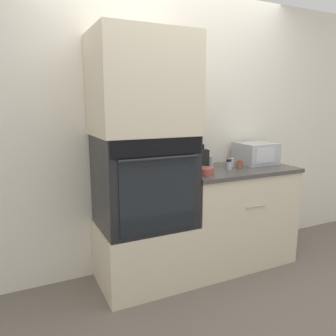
% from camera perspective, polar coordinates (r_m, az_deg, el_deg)
% --- Properties ---
extents(ground_plane, '(12.00, 12.00, 0.00)m').
position_cam_1_polar(ground_plane, '(2.92, 5.79, -20.03)').
color(ground_plane, '#6B6056').
extents(wall_back, '(8.00, 0.05, 2.50)m').
position_cam_1_polar(wall_back, '(3.07, 0.10, 6.28)').
color(wall_back, silver).
rests_on(wall_back, ground_plane).
extents(oven_cabinet_base, '(0.76, 0.60, 0.52)m').
position_cam_1_polar(oven_cabinet_base, '(2.88, -4.04, -14.54)').
color(oven_cabinet_base, beige).
rests_on(oven_cabinet_base, ground_plane).
extents(wall_oven, '(0.74, 0.64, 0.74)m').
position_cam_1_polar(wall_oven, '(2.67, -4.20, -2.20)').
color(wall_oven, black).
rests_on(wall_oven, oven_cabinet_base).
extents(oven_cabinet_upper, '(0.76, 0.60, 0.77)m').
position_cam_1_polar(oven_cabinet_upper, '(2.60, -4.47, 14.23)').
color(oven_cabinet_upper, beige).
rests_on(oven_cabinet_upper, wall_oven).
extents(counter_unit, '(1.09, 0.63, 0.92)m').
position_cam_1_polar(counter_unit, '(3.23, 11.37, -8.01)').
color(counter_unit, beige).
rests_on(counter_unit, ground_plane).
extents(microwave, '(0.35, 0.33, 0.21)m').
position_cam_1_polar(microwave, '(3.36, 15.02, 2.50)').
color(microwave, '#B2B5BA').
rests_on(microwave, counter_unit).
extents(knife_block, '(0.11, 0.13, 0.22)m').
position_cam_1_polar(knife_block, '(3.05, 5.71, 1.68)').
color(knife_block, black).
rests_on(knife_block, counter_unit).
extents(bowl, '(0.16, 0.16, 0.06)m').
position_cam_1_polar(bowl, '(2.78, 6.36, -0.51)').
color(bowl, '#B24C42').
rests_on(bowl, counter_unit).
extents(condiment_jar_near, '(0.05, 0.05, 0.07)m').
position_cam_1_polar(condiment_jar_near, '(3.09, 12.36, 0.62)').
color(condiment_jar_near, brown).
rests_on(condiment_jar_near, counter_unit).
extents(condiment_jar_mid, '(0.05, 0.05, 0.09)m').
position_cam_1_polar(condiment_jar_mid, '(3.02, 10.54, 0.60)').
color(condiment_jar_mid, silver).
rests_on(condiment_jar_mid, counter_unit).
extents(condiment_jar_far, '(0.04, 0.04, 0.09)m').
position_cam_1_polar(condiment_jar_far, '(3.15, 7.54, 1.13)').
color(condiment_jar_far, silver).
rests_on(condiment_jar_far, counter_unit).
extents(condiment_jar_back, '(0.06, 0.06, 0.08)m').
position_cam_1_polar(condiment_jar_back, '(3.13, 10.98, 0.91)').
color(condiment_jar_back, silver).
rests_on(condiment_jar_back, counter_unit).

